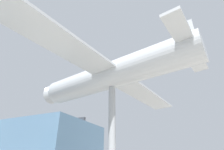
% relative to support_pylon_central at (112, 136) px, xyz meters
% --- Properties ---
extents(glass_pavilion_right, '(11.43, 11.48, 7.91)m').
position_rel_support_pylon_central_xyz_m(glass_pavilion_right, '(10.26, 14.29, 0.13)').
color(glass_pavilion_right, slate).
rests_on(glass_pavilion_right, ground_plane).
extents(support_pylon_central, '(0.50, 0.50, 7.07)m').
position_rel_support_pylon_central_xyz_m(support_pylon_central, '(0.00, 0.00, 0.00)').
color(support_pylon_central, '#999EA3').
rests_on(support_pylon_central, ground_plane).
extents(suspended_airplane, '(21.97, 14.86, 3.22)m').
position_rel_support_pylon_central_xyz_m(suspended_airplane, '(0.04, 0.18, 4.61)').
color(suspended_airplane, '#B2B7BC').
rests_on(suspended_airplane, support_pylon_central).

